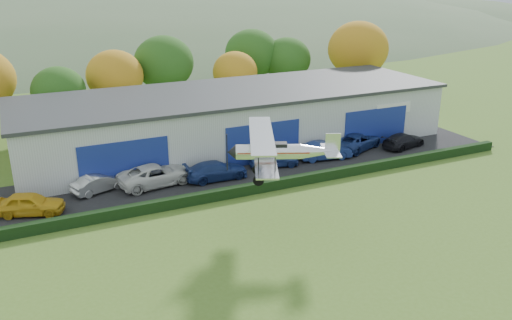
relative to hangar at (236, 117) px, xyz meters
name	(u,v)px	position (x,y,z in m)	size (l,w,h in m)	color
ground	(366,318)	(-5.00, -27.98, -2.66)	(300.00, 300.00, 0.00)	#496C22
apron	(247,169)	(-2.00, -6.98, -2.63)	(48.00, 9.00, 0.05)	black
hedge	(272,185)	(-2.00, -11.78, -2.26)	(46.00, 0.60, 0.80)	black
hangar	(236,117)	(0.00, 0.00, 0.00)	(40.60, 12.60, 5.30)	#B2B7BC
tree_belt	(157,69)	(-4.15, 12.64, 2.95)	(75.70, 13.22, 10.12)	#3D2614
distant_hills	(50,80)	(-9.38, 112.02, -15.70)	(430.00, 196.00, 56.00)	#4C6642
car_0	(30,204)	(-19.16, -8.65, -1.82)	(1.85, 4.60, 1.57)	gold
car_1	(99,183)	(-14.17, -6.56, -1.92)	(1.46, 4.18, 1.38)	silver
car_2	(156,175)	(-9.85, -7.10, -1.78)	(2.75, 5.96, 1.66)	silver
car_3	(216,170)	(-5.16, -7.99, -1.86)	(2.09, 5.15, 1.49)	navy
car_4	(274,158)	(0.39, -7.26, -1.87)	(1.73, 4.31, 1.47)	navy
car_5	(325,151)	(5.34, -7.59, -1.82)	(1.67, 4.79, 1.58)	navy
car_6	(358,141)	(9.70, -6.46, -1.84)	(2.53, 5.49, 1.53)	navy
car_7	(404,140)	(13.94, -7.94, -1.92)	(1.93, 4.74, 1.38)	black
biplane	(278,150)	(-4.37, -17.20, 2.59)	(7.37, 8.10, 3.10)	silver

